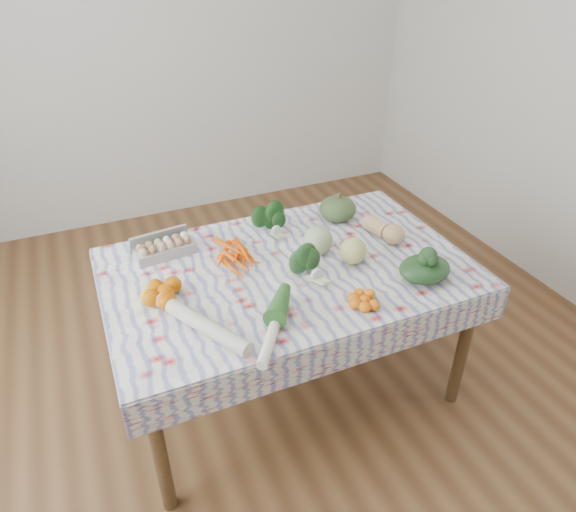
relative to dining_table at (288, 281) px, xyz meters
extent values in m
plane|color=brown|center=(0.00, 0.00, -0.68)|extent=(4.50, 4.50, 0.00)
cube|color=silver|center=(0.00, 2.25, 0.72)|extent=(4.00, 0.04, 2.80)
cube|color=brown|center=(0.00, 0.00, 0.05)|extent=(1.60, 1.00, 0.04)
cylinder|color=brown|center=(-0.74, -0.44, -0.32)|extent=(0.06, 0.06, 0.71)
cylinder|color=brown|center=(0.74, -0.44, -0.32)|extent=(0.06, 0.06, 0.71)
cylinder|color=brown|center=(-0.74, 0.44, -0.32)|extent=(0.06, 0.06, 0.71)
cylinder|color=brown|center=(0.74, 0.44, -0.32)|extent=(0.06, 0.06, 0.71)
cube|color=silver|center=(0.00, 0.00, 0.08)|extent=(1.66, 1.06, 0.01)
cube|color=#A09F9B|center=(-0.50, 0.32, 0.12)|extent=(0.29, 0.15, 0.07)
cube|color=#F45403|center=(-0.20, 0.14, 0.11)|extent=(0.25, 0.23, 0.04)
ellipsoid|color=#163B14|center=(0.05, 0.31, 0.15)|extent=(0.16, 0.15, 0.13)
ellipsoid|color=#3F572D|center=(0.43, 0.32, 0.15)|extent=(0.21, 0.21, 0.13)
sphere|color=#9FB87B|center=(0.18, 0.05, 0.15)|extent=(0.15, 0.15, 0.14)
ellipsoid|color=tan|center=(0.55, 0.05, 0.14)|extent=(0.16, 0.25, 0.11)
cube|color=#D16102|center=(-0.57, -0.03, 0.12)|extent=(0.32, 0.32, 0.08)
ellipsoid|color=#204B1D|center=(0.06, -0.11, 0.14)|extent=(0.17, 0.17, 0.11)
cube|color=orange|center=(0.18, -0.38, 0.11)|extent=(0.21, 0.21, 0.05)
sphere|color=#CEC66D|center=(0.29, -0.09, 0.15)|extent=(0.16, 0.16, 0.13)
ellipsoid|color=#173316|center=(0.52, -0.33, 0.14)|extent=(0.27, 0.23, 0.10)
cylinder|color=beige|center=(-0.47, -0.30, 0.12)|extent=(0.27, 0.42, 0.06)
cylinder|color=white|center=(-0.23, -0.39, 0.11)|extent=(0.28, 0.38, 0.05)
camera|label=1|loc=(-0.78, -1.81, 1.41)|focal=32.00mm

